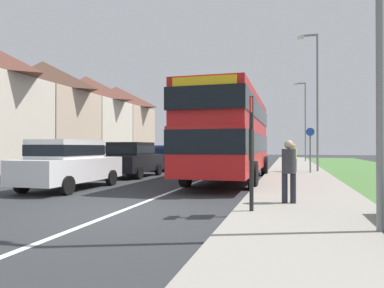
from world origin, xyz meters
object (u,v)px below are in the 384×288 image
at_px(double_decker_bus, 231,132).
at_px(parked_car_white, 69,162).
at_px(street_lamp_far, 304,117).
at_px(parked_car_black, 132,158).
at_px(cycle_route_sign, 310,148).
at_px(pedestrian_at_stop, 289,168).
at_px(parked_car_silver, 190,154).
at_px(parked_car_blue, 170,156).
at_px(pedestrian_walking_away, 293,156).
at_px(street_lamp_mid, 316,94).
at_px(bus_stop_sign, 251,145).

relative_size(double_decker_bus, parked_car_white, 2.29).
distance_m(double_decker_bus, street_lamp_far, 20.40).
distance_m(parked_car_black, cycle_route_sign, 9.42).
relative_size(parked_car_white, pedestrian_at_stop, 2.70).
height_order(parked_car_silver, street_lamp_far, street_lamp_far).
distance_m(parked_car_blue, pedestrian_walking_away, 7.74).
bearing_deg(street_lamp_far, double_decker_bus, -101.15).
bearing_deg(street_lamp_mid, parked_car_black, -150.82).
height_order(parked_car_white, parked_car_black, parked_car_white).
bearing_deg(pedestrian_walking_away, pedestrian_at_stop, -91.27).
relative_size(double_decker_bus, pedestrian_walking_away, 6.18).
xyz_separation_m(bus_stop_sign, street_lamp_mid, (2.26, 13.34, 2.98)).
height_order(parked_car_blue, pedestrian_walking_away, pedestrian_walking_away).
bearing_deg(double_decker_bus, parked_car_black, 173.26).
bearing_deg(pedestrian_walking_away, parked_car_black, -151.23).
height_order(parked_car_black, parked_car_blue, parked_car_black).
bearing_deg(parked_car_blue, street_lamp_far, 57.53).
xyz_separation_m(parked_car_silver, cycle_route_sign, (8.55, -6.59, 0.50)).
distance_m(pedestrian_walking_away, bus_stop_sign, 12.63).
distance_m(double_decker_bus, pedestrian_at_stop, 6.98).
distance_m(parked_car_white, street_lamp_mid, 14.08).
relative_size(bus_stop_sign, cycle_route_sign, 1.03).
bearing_deg(street_lamp_mid, bus_stop_sign, -99.62).
bearing_deg(pedestrian_at_stop, pedestrian_walking_away, 88.73).
relative_size(pedestrian_at_stop, bus_stop_sign, 0.64).
height_order(parked_car_black, cycle_route_sign, cycle_route_sign).
xyz_separation_m(pedestrian_walking_away, street_lamp_mid, (1.23, 0.76, 3.55)).
xyz_separation_m(parked_car_black, pedestrian_walking_away, (7.78, 4.27, 0.04)).
bearing_deg(cycle_route_sign, street_lamp_far, 88.76).
xyz_separation_m(double_decker_bus, parked_car_black, (-5.05, 0.60, -1.20)).
xyz_separation_m(parked_car_white, bus_stop_sign, (6.71, -3.09, 0.59)).
height_order(parked_car_black, street_lamp_far, street_lamp_far).
distance_m(double_decker_bus, parked_car_blue, 7.86).
relative_size(double_decker_bus, parked_car_silver, 2.38).
xyz_separation_m(parked_car_black, cycle_route_sign, (8.64, 3.72, 0.49)).
xyz_separation_m(pedestrian_at_stop, bus_stop_sign, (-0.78, -1.29, 0.56)).
bearing_deg(double_decker_bus, parked_car_white, -137.36).
bearing_deg(parked_car_blue, parked_car_white, -90.44).
bearing_deg(double_decker_bus, cycle_route_sign, 50.34).
relative_size(street_lamp_mid, street_lamp_far, 1.03).
height_order(parked_car_blue, parked_car_silver, parked_car_silver).
bearing_deg(parked_car_silver, street_lamp_mid, -30.62).
relative_size(parked_car_silver, bus_stop_sign, 1.67).
bearing_deg(parked_car_black, street_lamp_mid, 29.18).
xyz_separation_m(double_decker_bus, street_lamp_far, (3.92, 19.89, 2.26)).
bearing_deg(pedestrian_at_stop, parked_car_silver, 113.24).
bearing_deg(parked_car_white, parked_car_silver, 89.83).
distance_m(double_decker_bus, bus_stop_sign, 7.92).
height_order(double_decker_bus, street_lamp_far, street_lamp_far).
xyz_separation_m(double_decker_bus, pedestrian_walking_away, (2.72, 4.87, -1.17)).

